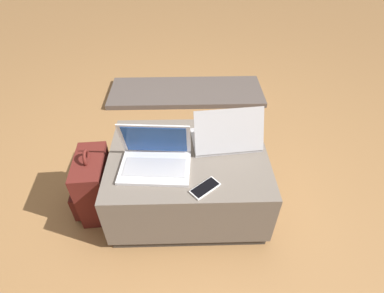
{
  "coord_description": "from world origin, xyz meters",
  "views": [
    {
      "loc": [
        -0.01,
        -1.17,
        1.47
      ],
      "look_at": [
        0.02,
        -0.02,
        0.46
      ],
      "focal_mm": 28.0,
      "sensor_mm": 36.0,
      "label": 1
    }
  ],
  "objects_px": {
    "laptop_far": "(226,137)",
    "backpack": "(93,186)",
    "laptop_near": "(155,158)",
    "cell_phone": "(205,188)"
  },
  "relations": [
    {
      "from": "laptop_far",
      "to": "backpack",
      "type": "height_order",
      "value": "laptop_far"
    },
    {
      "from": "laptop_near",
      "to": "cell_phone",
      "type": "distance_m",
      "value": 0.3
    },
    {
      "from": "cell_phone",
      "to": "backpack",
      "type": "height_order",
      "value": "backpack"
    },
    {
      "from": "cell_phone",
      "to": "backpack",
      "type": "distance_m",
      "value": 0.68
    },
    {
      "from": "backpack",
      "to": "laptop_near",
      "type": "bearing_deg",
      "value": 79.91
    },
    {
      "from": "laptop_far",
      "to": "laptop_near",
      "type": "bearing_deg",
      "value": 17.06
    },
    {
      "from": "laptop_near",
      "to": "laptop_far",
      "type": "xyz_separation_m",
      "value": [
        0.38,
        0.16,
        -0.0
      ]
    },
    {
      "from": "laptop_far",
      "to": "cell_phone",
      "type": "height_order",
      "value": "laptop_far"
    },
    {
      "from": "cell_phone",
      "to": "backpack",
      "type": "relative_size",
      "value": 0.35
    },
    {
      "from": "laptop_far",
      "to": "backpack",
      "type": "xyz_separation_m",
      "value": [
        -0.75,
        -0.12,
        -0.25
      ]
    }
  ]
}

